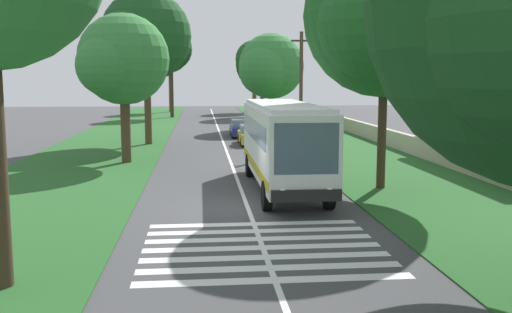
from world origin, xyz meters
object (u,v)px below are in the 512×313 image
Objects in this scene: roadside_tree_left_3 at (169,56)px; roadside_tree_right_3 at (381,19)px; roadside_tree_right_0 at (261,66)px; coach_bus at (283,140)px; trailing_car_0 at (251,135)px; roadside_tree_left_2 at (170,51)px; roadside_tree_left_4 at (122,62)px; roadside_tree_right_1 at (254,60)px; utility_pole at (301,89)px; roadside_tree_right_4 at (269,68)px; trailing_car_1 at (241,129)px; roadside_tree_left_0 at (143,39)px.

roadside_tree_right_3 reaches higher than roadside_tree_left_3.
roadside_tree_right_3 is at bearing 180.00° from roadside_tree_right_0.
coach_bus is 2.60× the size of trailing_car_0.
roadside_tree_left_2 is at bearing 13.23° from roadside_tree_right_3.
roadside_tree_left_3 is at bearing -0.20° from roadside_tree_left_4.
roadside_tree_left_4 is 0.82× the size of roadside_tree_right_1.
roadside_tree_left_3 is 1.35× the size of utility_pole.
roadside_tree_right_1 is (49.66, -12.04, 1.63)m from roadside_tree_left_4.
roadside_tree_left_3 is at bearing 10.73° from trailing_car_0.
roadside_tree_right_4 reaches higher than coach_bus.
roadside_tree_left_3 is 30.76m from roadside_tree_right_4.
roadside_tree_right_3 is 30.44m from roadside_tree_right_4.
roadside_tree_right_1 is (35.57, -4.32, 6.64)m from trailing_car_1.
roadside_tree_right_1 is (-0.42, -11.87, -0.59)m from roadside_tree_left_3.
roadside_tree_left_4 is at bearing 41.39° from coach_bus.
roadside_tree_right_4 is at bearing -23.51° from trailing_car_1.
trailing_car_0 is 42.93m from roadside_tree_left_3.
roadside_tree_right_3 is at bearing -92.06° from coach_bus.
roadside_tree_right_4 is (-17.11, -10.07, -2.37)m from roadside_tree_left_2.
roadside_tree_right_0 is (0.23, -11.17, -1.81)m from roadside_tree_left_2.
trailing_car_0 is 41.88m from roadside_tree_right_1.
roadside_tree_left_3 is at bearing 7.41° from coach_bus.
roadside_tree_left_3 is 1.26× the size of roadside_tree_left_4.
roadside_tree_left_3 is 46.12m from utility_pole.
roadside_tree_left_2 reaches higher than roadside_tree_right_1.
coach_bus is 1.03× the size of roadside_tree_left_2.
roadside_tree_left_4 is at bearing 162.80° from roadside_tree_right_0.
roadside_tree_left_2 is at bearing 13.62° from trailing_car_0.
roadside_tree_right_3 reaches higher than coach_bus.
roadside_tree_left_0 is 16.19m from roadside_tree_right_4.
roadside_tree_right_4 is (30.23, -3.02, 3.58)m from coach_bus.
utility_pole is at bearing 178.83° from roadside_tree_right_1.
coach_bus is 47.93m from roadside_tree_right_0.
coach_bus is at bearing 167.09° from utility_pole.
roadside_tree_left_3 is at bearing 13.80° from utility_pole.
roadside_tree_left_2 is 48.79m from roadside_tree_right_3.
roadside_tree_left_0 reaches higher than roadside_tree_right_0.
roadside_tree_left_3 reaches higher than trailing_car_1.
roadside_tree_right_0 is (24.58, -4.24, 5.62)m from trailing_car_1.
utility_pole reaches higher than coach_bus.
roadside_tree_left_0 is 1.01× the size of roadside_tree_right_3.
roadside_tree_left_3 is 1.17× the size of roadside_tree_right_4.
roadside_tree_left_4 is (-14.09, 7.72, 5.01)m from trailing_car_1.
roadside_tree_right_0 is at bearing -7.39° from trailing_car_0.
roadside_tree_right_1 is at bearing -2.37° from roadside_tree_right_4.
roadside_tree_right_1 is at bearing -45.04° from roadside_tree_left_2.
roadside_tree_left_2 is at bearing -1.19° from roadside_tree_left_4.
roadside_tree_right_3 is (-9.05, -11.96, 1.57)m from roadside_tree_left_4.
roadside_tree_left_0 is 9.32m from roadside_tree_left_4.
trailing_car_0 is at bearing -166.38° from roadside_tree_left_2.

